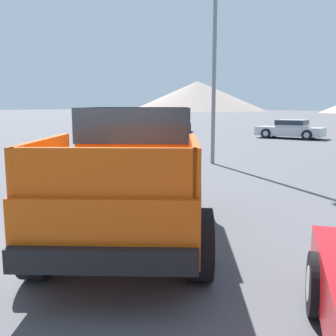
# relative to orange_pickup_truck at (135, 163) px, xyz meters

# --- Properties ---
(ground_plane) EXTENTS (320.00, 320.00, 0.00)m
(ground_plane) POSITION_rel_orange_pickup_truck_xyz_m (-0.17, -0.59, -1.14)
(ground_plane) COLOR #4C4C51
(orange_pickup_truck) EXTENTS (4.20, 5.27, 2.03)m
(orange_pickup_truck) POSITION_rel_orange_pickup_truck_xyz_m (0.00, 0.00, 0.00)
(orange_pickup_truck) COLOR #CC4C0C
(orange_pickup_truck) RESTS_ON ground_plane
(parked_car_silver) EXTENTS (4.07, 1.87, 1.18)m
(parked_car_silver) POSITION_rel_orange_pickup_truck_xyz_m (-3.25, 20.07, -0.54)
(parked_car_silver) COLOR #B7BABF
(parked_car_silver) RESTS_ON ground_plane
(parked_car_blue) EXTENTS (3.41, 4.48, 1.14)m
(parked_car_blue) POSITION_rel_orange_pickup_truck_xyz_m (-12.22, 20.91, -0.55)
(parked_car_blue) COLOR #334C9E
(parked_car_blue) RESTS_ON ground_plane
(street_lamp_post) EXTENTS (0.90, 0.24, 8.51)m
(street_lamp_post) POSITION_rel_orange_pickup_truck_xyz_m (-2.42, 7.59, 3.91)
(street_lamp_post) COLOR slate
(street_lamp_post) RESTS_ON ground_plane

